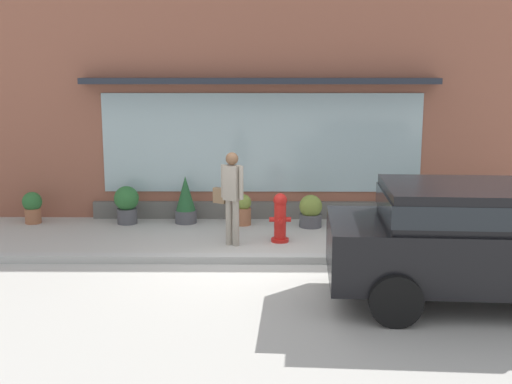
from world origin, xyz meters
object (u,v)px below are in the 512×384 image
parked_car_black (480,237)px  potted_plant_by_entrance (32,206)px  potted_plant_low_front (243,209)px  potted_plant_corner_tall (491,209)px  potted_plant_trailing_edge (127,203)px  fire_hydrant (280,217)px  potted_plant_window_right (311,211)px  potted_plant_near_hydrant (415,206)px  pedestrian_with_handbag (231,192)px  potted_plant_window_left (186,201)px

parked_car_black → potted_plant_by_entrance: size_ratio=6.56×
potted_plant_low_front → potted_plant_corner_tall: potted_plant_low_front is taller
potted_plant_trailing_edge → fire_hydrant: bearing=-23.9°
potted_plant_low_front → potted_plant_window_right: size_ratio=0.97×
potted_plant_by_entrance → potted_plant_near_hydrant: bearing=-0.8°
potted_plant_near_hydrant → parked_car_black: bearing=-92.2°
potted_plant_near_hydrant → potted_plant_low_front: bearing=179.9°
potted_plant_near_hydrant → potted_plant_window_right: potted_plant_near_hydrant is taller
potted_plant_corner_tall → potted_plant_by_entrance: size_ratio=0.93×
pedestrian_with_handbag → potted_plant_corner_tall: bearing=-132.7°
potted_plant_low_front → potted_plant_window_left: potted_plant_window_left is taller
fire_hydrant → parked_car_black: 4.09m
potted_plant_trailing_edge → potted_plant_window_right: (3.75, -0.25, -0.10)m
potted_plant_window_left → potted_plant_by_entrance: potted_plant_window_left is taller
pedestrian_with_handbag → potted_plant_window_left: 2.03m
potted_plant_low_front → potted_plant_trailing_edge: bearing=177.6°
potted_plant_near_hydrant → potted_plant_window_right: (-2.13, -0.14, -0.08)m
parked_car_black → potted_plant_low_front: 5.54m
potted_plant_near_hydrant → potted_plant_window_left: bearing=177.9°
potted_plant_by_entrance → potted_plant_window_right: same height
fire_hydrant → potted_plant_low_front: size_ratio=1.43×
potted_plant_corner_tall → potted_plant_near_hydrant: (-1.58, -0.12, 0.08)m
pedestrian_with_handbag → potted_plant_low_front: 1.65m
parked_car_black → potted_plant_trailing_edge: (-5.71, 4.49, -0.51)m
fire_hydrant → parked_car_black: (2.60, -3.12, 0.47)m
parked_car_black → potted_plant_near_hydrant: size_ratio=5.97×
potted_plant_trailing_edge → potted_plant_corner_tall: bearing=0.1°
potted_plant_near_hydrant → potted_plant_by_entrance: (-7.83, 0.12, -0.04)m
pedestrian_with_handbag → potted_plant_window_left: (-1.02, 1.68, -0.51)m
parked_car_black → potted_plant_corner_tall: (1.75, 4.50, -0.61)m
fire_hydrant → potted_plant_low_front: (-0.71, 1.27, -0.13)m
potted_plant_low_front → potted_plant_near_hydrant: bearing=-0.1°
fire_hydrant → potted_plant_near_hydrant: fire_hydrant is taller
potted_plant_window_left → potted_plant_low_front: bearing=-7.9°
pedestrian_with_handbag → potted_plant_window_right: bearing=-108.2°
pedestrian_with_handbag → parked_car_black: bearing=170.5°
potted_plant_window_left → potted_plant_corner_tall: (6.25, -0.06, -0.15)m
fire_hydrant → potted_plant_corner_tall: bearing=17.6°
potted_plant_by_entrance → potted_plant_trailing_edge: size_ratio=0.84×
potted_plant_low_front → potted_plant_window_right: bearing=-6.2°
potted_plant_low_front → potted_plant_near_hydrant: 3.49m
fire_hydrant → potted_plant_trailing_edge: bearing=156.1°
potted_plant_low_front → potted_plant_trailing_edge: (-2.39, 0.10, 0.09)m
potted_plant_by_entrance → potted_plant_trailing_edge: bearing=-0.2°
fire_hydrant → potted_plant_low_front: 1.47m
potted_plant_window_left → potted_plant_window_right: 2.57m
pedestrian_with_handbag → potted_plant_corner_tall: size_ratio=2.78×
fire_hydrant → potted_plant_window_right: fire_hydrant is taller
potted_plant_by_entrance → parked_car_black: bearing=-30.5°
potted_plant_corner_tall → pedestrian_with_handbag: bearing=-162.8°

